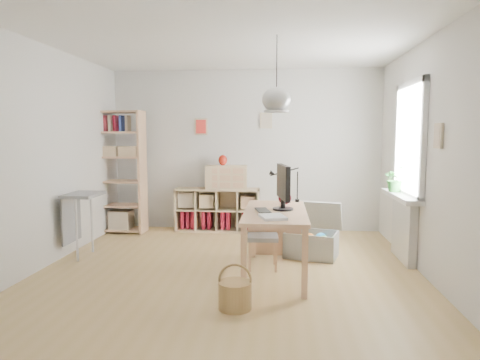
# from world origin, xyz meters

# --- Properties ---
(ground) EXTENTS (4.50, 4.50, 0.00)m
(ground) POSITION_xyz_m (0.00, 0.00, 0.00)
(ground) COLOR tan
(ground) RESTS_ON ground
(room_shell) EXTENTS (4.50, 4.50, 4.50)m
(room_shell) POSITION_xyz_m (0.55, -0.15, 2.00)
(room_shell) COLOR silver
(room_shell) RESTS_ON ground
(window_unit) EXTENTS (0.07, 1.16, 1.46)m
(window_unit) POSITION_xyz_m (2.23, 0.60, 1.55)
(window_unit) COLOR white
(window_unit) RESTS_ON ground
(radiator) EXTENTS (0.10, 0.80, 0.80)m
(radiator) POSITION_xyz_m (2.19, 0.60, 0.40)
(radiator) COLOR silver
(radiator) RESTS_ON ground
(windowsill) EXTENTS (0.22, 1.20, 0.06)m
(windowsill) POSITION_xyz_m (2.14, 0.60, 0.83)
(windowsill) COLOR white
(windowsill) RESTS_ON radiator
(desk) EXTENTS (0.70, 1.50, 0.75)m
(desk) POSITION_xyz_m (0.55, -0.15, 0.66)
(desk) COLOR tan
(desk) RESTS_ON ground
(cube_shelf) EXTENTS (1.40, 0.38, 0.72)m
(cube_shelf) POSITION_xyz_m (-0.47, 2.08, 0.30)
(cube_shelf) COLOR #CBAD86
(cube_shelf) RESTS_ON ground
(tall_bookshelf) EXTENTS (0.80, 0.38, 2.00)m
(tall_bookshelf) POSITION_xyz_m (-2.04, 1.80, 1.09)
(tall_bookshelf) COLOR tan
(tall_bookshelf) RESTS_ON ground
(side_table) EXTENTS (0.40, 0.55, 0.85)m
(side_table) POSITION_xyz_m (-2.04, 0.35, 0.67)
(side_table) COLOR gray
(side_table) RESTS_ON ground
(chair) EXTENTS (0.38, 0.38, 0.74)m
(chair) POSITION_xyz_m (0.39, 0.13, 0.42)
(chair) COLOR gray
(chair) RESTS_ON ground
(wicker_basket) EXTENTS (0.31, 0.31, 0.43)m
(wicker_basket) POSITION_xyz_m (0.19, -1.16, 0.14)
(wicker_basket) COLOR #A9884C
(wicker_basket) RESTS_ON ground
(storage_chest) EXTENTS (0.84, 0.89, 0.70)m
(storage_chest) POSITION_xyz_m (1.04, 0.68, 0.23)
(storage_chest) COLOR beige
(storage_chest) RESTS_ON ground
(monitor) EXTENTS (0.24, 0.59, 0.52)m
(monitor) POSITION_xyz_m (0.64, -0.09, 1.04)
(monitor) COLOR black
(monitor) RESTS_ON desk
(keyboard) EXTENTS (0.21, 0.36, 0.02)m
(keyboard) POSITION_xyz_m (0.41, -0.21, 0.76)
(keyboard) COLOR black
(keyboard) RESTS_ON desk
(task_lamp) EXTENTS (0.39, 0.14, 0.42)m
(task_lamp) POSITION_xyz_m (0.63, 0.47, 1.03)
(task_lamp) COLOR black
(task_lamp) RESTS_ON desk
(yarn_ball) EXTENTS (0.16, 0.16, 0.16)m
(yarn_ball) POSITION_xyz_m (0.66, 0.30, 0.83)
(yarn_ball) COLOR #480914
(yarn_ball) RESTS_ON desk
(paper_tray) EXTENTS (0.31, 0.35, 0.03)m
(paper_tray) POSITION_xyz_m (0.53, -0.61, 0.76)
(paper_tray) COLOR white
(paper_tray) RESTS_ON desk
(drawer_chest) EXTENTS (0.69, 0.34, 0.39)m
(drawer_chest) POSITION_xyz_m (-0.30, 2.04, 0.91)
(drawer_chest) COLOR #CBAD86
(drawer_chest) RESTS_ON cube_shelf
(red_vase) EXTENTS (0.14, 0.14, 0.17)m
(red_vase) POSITION_xyz_m (-0.36, 2.04, 1.19)
(red_vase) COLOR maroon
(red_vase) RESTS_ON drawer_chest
(potted_plant) EXTENTS (0.38, 0.35, 0.35)m
(potted_plant) POSITION_xyz_m (2.12, 0.83, 1.03)
(potted_plant) COLOR #2A712B
(potted_plant) RESTS_ON windowsill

